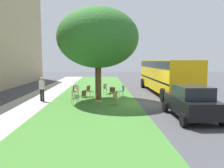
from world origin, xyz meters
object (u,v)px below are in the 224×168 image
street_tree (98,38)px  chair_9 (122,90)px  chair_6 (117,97)px  chair_2 (106,88)px  chair_5 (89,90)px  chair_8 (112,92)px  parked_car (191,102)px  chair_3 (74,98)px  chair_1 (75,90)px  chair_4 (98,100)px  school_bus (166,73)px  chair_0 (85,96)px  pedestrian_1 (42,88)px  chair_7 (76,89)px

street_tree → chair_9: 4.56m
chair_6 → chair_9: same height
chair_2 → chair_5: size_ratio=1.00×
chair_8 → parked_car: bearing=-147.0°
street_tree → chair_3: (-2.09, 1.49, -3.93)m
street_tree → chair_1: (1.30, 1.86, -3.93)m
chair_4 → chair_5: bearing=10.2°
chair_2 → street_tree: bearing=168.3°
chair_4 → chair_6: (0.91, -1.19, 0.00)m
chair_1 → school_bus: size_ratio=0.08×
chair_0 → school_bus: (4.40, -6.61, 1.24)m
chair_0 → chair_8: (1.64, -1.86, 0.00)m
chair_2 → chair_9: same height
chair_3 → chair_0: bearing=-45.8°
parked_car → school_bus: bearing=-7.3°
chair_2 → chair_8: same height
chair_3 → street_tree: bearing=-35.6°
chair_2 → chair_3: 5.34m
chair_1 → chair_5: (0.09, -1.13, 0.00)m
school_bus → chair_0: bearing=123.7°
chair_5 → chair_6: size_ratio=1.00×
chair_4 → school_bus: (5.80, -5.73, 1.24)m
pedestrian_1 → chair_1: bearing=-50.3°
chair_7 → chair_8: bearing=-123.0°
chair_3 → chair_5: 3.56m
chair_3 → chair_7: same height
chair_5 → chair_7: (0.69, 1.17, 0.00)m
street_tree → chair_6: 4.55m
street_tree → chair_2: 4.87m
chair_4 → school_bus: size_ratio=0.08×
chair_2 → pedestrian_1: (-3.26, 4.53, 0.41)m
school_bus → pedestrian_1: (-3.38, 9.71, -0.83)m
street_tree → chair_0: (-1.46, 0.84, -3.93)m
chair_6 → chair_8: same height
chair_2 → chair_6: 4.81m
chair_4 → chair_7: 5.30m
chair_9 → pedestrian_1: bearing=107.6°
chair_5 → school_bus: bearing=-76.5°
chair_8 → chair_2: bearing=9.3°
chair_0 → chair_3: same height
chair_2 → chair_9: 1.90m
chair_1 → chair_7: 0.78m
chair_0 → chair_5: bearing=-2.2°
chair_1 → chair_3: size_ratio=1.00×
street_tree → pedestrian_1: 5.31m
chair_7 → chair_2: bearing=-73.4°
chair_1 → chair_9: (0.11, -3.71, 0.00)m
parked_car → pedestrian_1: (5.03, 8.63, 0.09)m
chair_8 → pedestrian_1: (-0.61, 4.96, 0.41)m
chair_3 → chair_5: same height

